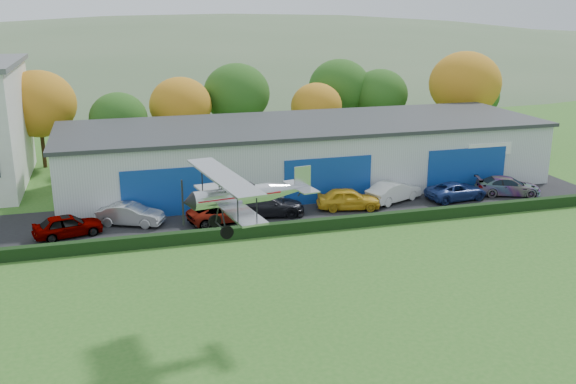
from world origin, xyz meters
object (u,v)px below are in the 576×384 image
object	(u,v)px
car_7	(508,186)
hangar	(305,153)
car_1	(130,214)
car_2	(223,213)
car_0	(68,225)
biplane	(243,193)
car_3	(266,205)
car_4	(349,199)
car_6	(456,191)
car_5	(394,192)

from	to	relation	value
car_7	hangar	bearing A→B (deg)	79.82
car_1	car_7	bearing A→B (deg)	-67.21
car_1	car_2	distance (m)	6.38
car_0	car_1	world-z (taller)	car_1
car_7	biplane	world-z (taller)	biplane
hangar	car_3	world-z (taller)	hangar
car_3	car_4	xyz separation A→B (m)	(6.31, -0.25, -0.01)
car_2	car_6	bearing A→B (deg)	-101.16
car_1	car_7	world-z (taller)	car_1
car_4	car_5	size ratio (longest dim) A/B	0.98
car_0	car_7	bearing A→B (deg)	-102.88
car_0	car_3	distance (m)	13.68
car_1	car_5	bearing A→B (deg)	-65.49
car_3	car_4	distance (m)	6.31
car_0	car_2	distance (m)	10.36
hangar	biplane	size ratio (longest dim) A/B	5.59
car_2	car_4	distance (m)	9.62
car_5	car_0	bearing A→B (deg)	69.39
car_3	biplane	world-z (taller)	biplane
car_2	car_7	world-z (taller)	car_7
car_7	car_1	bearing A→B (deg)	107.03
car_3	biplane	size ratio (longest dim) A/B	0.77
car_2	biplane	bearing A→B (deg)	161.65
car_1	car_2	size ratio (longest dim) A/B	0.93
car_4	biplane	distance (m)	19.79
biplane	car_1	bearing A→B (deg)	97.27
hangar	biplane	world-z (taller)	biplane
hangar	car_1	xyz separation A→B (m)	(-14.96, -7.21, -1.85)
car_7	car_0	bearing A→B (deg)	109.31
car_0	car_6	world-z (taller)	car_0
car_0	car_3	bearing A→B (deg)	-100.79
car_1	biplane	bearing A→B (deg)	-139.41
car_6	car_7	world-z (taller)	car_7
car_0	car_3	xyz separation A→B (m)	(13.67, 0.65, 0.06)
car_0	hangar	bearing A→B (deg)	-79.64
hangar	car_1	size ratio (longest dim) A/B	8.83
hangar	car_7	world-z (taller)	hangar
hangar	car_1	distance (m)	16.71
car_4	car_6	distance (m)	9.04
hangar	car_0	world-z (taller)	hangar
hangar	car_2	bearing A→B (deg)	-135.94
hangar	car_5	world-z (taller)	hangar
car_1	car_4	xyz separation A→B (m)	(15.89, -0.82, 0.05)
car_2	car_6	distance (m)	18.66
car_1	hangar	bearing A→B (deg)	-39.84
car_0	car_3	world-z (taller)	car_3
car_0	car_6	xyz separation A→B (m)	(29.02, 0.38, -0.07)
hangar	car_5	bearing A→B (deg)	-55.16
hangar	car_7	size ratio (longest dim) A/B	7.96
car_4	biplane	bearing A→B (deg)	155.88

